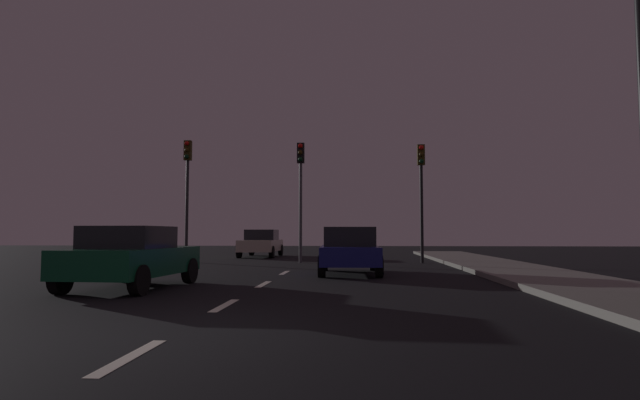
# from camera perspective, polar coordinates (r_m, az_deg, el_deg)

# --- Properties ---
(ground_plane) EXTENTS (80.00, 80.00, 0.00)m
(ground_plane) POSITION_cam_1_polar(r_m,az_deg,el_deg) (13.68, -5.87, -9.10)
(ground_plane) COLOR black
(sidewalk_curb_right) EXTENTS (3.00, 40.00, 0.15)m
(sidewalk_curb_right) POSITION_cam_1_polar(r_m,az_deg,el_deg) (14.43, 25.29, -8.18)
(sidewalk_curb_right) COLOR gray
(sidewalk_curb_right) RESTS_ON ground_plane
(lane_stripe_nearest) EXTENTS (0.16, 1.60, 0.01)m
(lane_stripe_nearest) POSITION_cam_1_polar(r_m,az_deg,el_deg) (5.86, -20.41, -16.05)
(lane_stripe_nearest) COLOR silver
(lane_stripe_nearest) RESTS_ON ground_plane
(lane_stripe_second) EXTENTS (0.16, 1.60, 0.01)m
(lane_stripe_second) POSITION_cam_1_polar(r_m,az_deg,el_deg) (9.41, -10.59, -11.47)
(lane_stripe_second) COLOR silver
(lane_stripe_second) RESTS_ON ground_plane
(lane_stripe_third) EXTENTS (0.16, 1.60, 0.01)m
(lane_stripe_third) POSITION_cam_1_polar(r_m,az_deg,el_deg) (13.09, -6.33, -9.32)
(lane_stripe_third) COLOR silver
(lane_stripe_third) RESTS_ON ground_plane
(lane_stripe_fourth) EXTENTS (0.16, 1.60, 0.01)m
(lane_stripe_fourth) POSITION_cam_1_polar(r_m,az_deg,el_deg) (16.83, -3.97, -8.09)
(lane_stripe_fourth) COLOR silver
(lane_stripe_fourth) RESTS_ON ground_plane
(traffic_signal_left) EXTENTS (0.32, 0.38, 5.49)m
(traffic_signal_left) POSITION_cam_1_polar(r_m,az_deg,el_deg) (23.85, -14.59, 2.45)
(traffic_signal_left) COLOR #2D2D30
(traffic_signal_left) RESTS_ON ground_plane
(traffic_signal_center) EXTENTS (0.32, 0.38, 5.32)m
(traffic_signal_center) POSITION_cam_1_polar(r_m,az_deg,el_deg) (22.72, -2.18, 2.36)
(traffic_signal_center) COLOR #4C4C51
(traffic_signal_center) RESTS_ON ground_plane
(traffic_signal_right) EXTENTS (0.32, 0.38, 5.18)m
(traffic_signal_right) POSITION_cam_1_polar(r_m,az_deg,el_deg) (22.76, 11.24, 2.19)
(traffic_signal_right) COLOR black
(traffic_signal_right) RESTS_ON ground_plane
(car_stopped_ahead) EXTENTS (2.00, 3.99, 1.48)m
(car_stopped_ahead) POSITION_cam_1_polar(r_m,az_deg,el_deg) (16.34, 3.30, -5.62)
(car_stopped_ahead) COLOR navy
(car_stopped_ahead) RESTS_ON ground_plane
(car_adjacent_lane) EXTENTS (2.13, 3.96, 1.45)m
(car_adjacent_lane) POSITION_cam_1_polar(r_m,az_deg,el_deg) (12.78, -20.29, -5.93)
(car_adjacent_lane) COLOR #0F4C2D
(car_adjacent_lane) RESTS_ON ground_plane
(car_oncoming_far) EXTENTS (1.95, 4.40, 1.50)m
(car_oncoming_far) POSITION_cam_1_polar(r_m,az_deg,el_deg) (28.56, -6.57, -4.78)
(car_oncoming_far) COLOR beige
(car_oncoming_far) RESTS_ON ground_plane
(street_lamp_right) EXTENTS (2.00, 0.36, 6.47)m
(street_lamp_right) POSITION_cam_1_polar(r_m,az_deg,el_deg) (11.52, 30.88, 10.23)
(street_lamp_right) COLOR black
(street_lamp_right) RESTS_ON ground_plane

